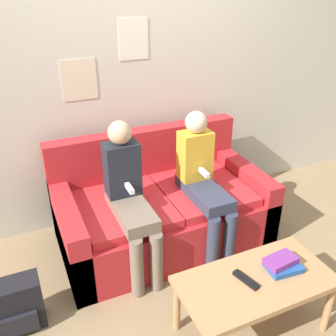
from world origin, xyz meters
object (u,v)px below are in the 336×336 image
person_left (129,195)px  tv_remote (246,280)px  backpack (16,306)px  couch (161,209)px  coffee_table (256,286)px  person_right (203,179)px

person_left → tv_remote: person_left is taller
tv_remote → backpack: 1.39m
couch → person_left: (-0.32, -0.21, 0.33)m
coffee_table → backpack: coffee_table is taller
coffee_table → tv_remote: 0.09m
couch → backpack: couch is taller
person_right → tv_remote: (-0.18, -0.85, -0.18)m
coffee_table → backpack: bearing=155.2°
couch → coffee_table: bearing=-82.5°
couch → person_right: person_right is taller
backpack → person_right: bearing=10.5°
coffee_table → tv_remote: size_ratio=5.18×
person_right → backpack: bearing=-169.5°
person_left → backpack: 0.97m
person_left → person_right: person_left is taller
person_left → couch: bearing=32.7°
couch → coffee_table: size_ratio=1.79×
couch → backpack: 1.25m
person_right → tv_remote: person_right is taller
person_right → tv_remote: size_ratio=6.21×
person_right → backpack: (-1.41, -0.26, -0.43)m
person_right → backpack: 1.50m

